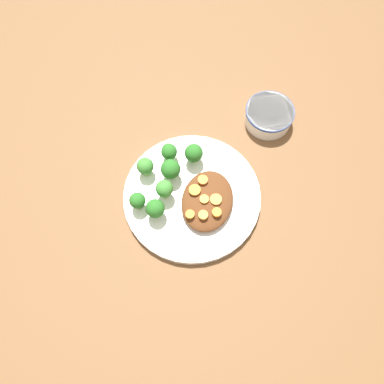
% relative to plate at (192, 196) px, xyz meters
% --- Properties ---
extents(ground_plane, '(4.00, 4.00, 0.00)m').
position_rel_plate_xyz_m(ground_plane, '(0.00, 0.00, -0.01)').
color(ground_plane, brown).
extents(plate, '(0.29, 0.29, 0.02)m').
position_rel_plate_xyz_m(plate, '(0.00, 0.00, 0.00)').
color(plate, white).
rests_on(plate, ground_plane).
extents(dip_bowl, '(0.11, 0.11, 0.04)m').
position_rel_plate_xyz_m(dip_bowl, '(-0.23, 0.13, 0.01)').
color(dip_bowl, white).
rests_on(dip_bowl, ground_plane).
extents(stew_mound, '(0.14, 0.11, 0.03)m').
position_rel_plate_xyz_m(stew_mound, '(0.01, 0.03, 0.02)').
color(stew_mound, '#5B3319').
rests_on(stew_mound, plate).
extents(broccoli_floret_0, '(0.04, 0.04, 0.05)m').
position_rel_plate_xyz_m(broccoli_floret_0, '(-0.03, -0.05, 0.04)').
color(broccoli_floret_0, '#7FA85B').
rests_on(broccoli_floret_0, plate).
extents(broccoli_floret_1, '(0.04, 0.04, 0.05)m').
position_rel_plate_xyz_m(broccoli_floret_1, '(-0.03, -0.11, 0.03)').
color(broccoli_floret_1, '#7FA85B').
rests_on(broccoli_floret_1, plate).
extents(broccoli_floret_2, '(0.04, 0.04, 0.05)m').
position_rel_plate_xyz_m(broccoli_floret_2, '(-0.08, -0.02, 0.04)').
color(broccoli_floret_2, '#759E51').
rests_on(broccoli_floret_2, plate).
extents(broccoli_floret_3, '(0.04, 0.04, 0.05)m').
position_rel_plate_xyz_m(broccoli_floret_3, '(0.01, -0.05, 0.04)').
color(broccoli_floret_3, '#7FA85B').
rests_on(broccoli_floret_3, plate).
extents(broccoli_floret_4, '(0.03, 0.03, 0.05)m').
position_rel_plate_xyz_m(broccoli_floret_4, '(0.05, -0.10, 0.03)').
color(broccoli_floret_4, '#759E51').
rests_on(broccoli_floret_4, plate).
extents(broccoli_floret_5, '(0.03, 0.03, 0.05)m').
position_rel_plate_xyz_m(broccoli_floret_5, '(-0.07, -0.07, 0.03)').
color(broccoli_floret_5, '#7FA85B').
rests_on(broccoli_floret_5, plate).
extents(broccoli_floret_6, '(0.04, 0.04, 0.05)m').
position_rel_plate_xyz_m(broccoli_floret_6, '(0.06, -0.06, 0.04)').
color(broccoli_floret_6, '#759E51').
rests_on(broccoli_floret_6, plate).
extents(carrot_slice_0, '(0.02, 0.02, 0.01)m').
position_rel_plate_xyz_m(carrot_slice_0, '(0.04, 0.06, 0.03)').
color(carrot_slice_0, orange).
rests_on(carrot_slice_0, stew_mound).
extents(carrot_slice_1, '(0.02, 0.02, 0.01)m').
position_rel_plate_xyz_m(carrot_slice_1, '(0.05, 0.03, 0.03)').
color(carrot_slice_1, orange).
rests_on(carrot_slice_1, stew_mound).
extents(carrot_slice_2, '(0.02, 0.02, 0.01)m').
position_rel_plate_xyz_m(carrot_slice_2, '(-0.03, 0.02, 0.03)').
color(carrot_slice_2, orange).
rests_on(carrot_slice_2, stew_mound).
extents(carrot_slice_3, '(0.02, 0.02, 0.01)m').
position_rel_plate_xyz_m(carrot_slice_3, '(-0.00, 0.01, 0.03)').
color(carrot_slice_3, orange).
rests_on(carrot_slice_3, stew_mound).
extents(carrot_slice_4, '(0.02, 0.02, 0.00)m').
position_rel_plate_xyz_m(carrot_slice_4, '(0.01, 0.05, 0.03)').
color(carrot_slice_4, orange).
rests_on(carrot_slice_4, stew_mound).
extents(carrot_slice_5, '(0.02, 0.02, 0.01)m').
position_rel_plate_xyz_m(carrot_slice_5, '(0.02, 0.03, 0.03)').
color(carrot_slice_5, orange).
rests_on(carrot_slice_5, stew_mound).
extents(carrot_slice_6, '(0.02, 0.02, 0.00)m').
position_rel_plate_xyz_m(carrot_slice_6, '(0.05, 0.01, 0.03)').
color(carrot_slice_6, orange).
rests_on(carrot_slice_6, stew_mound).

